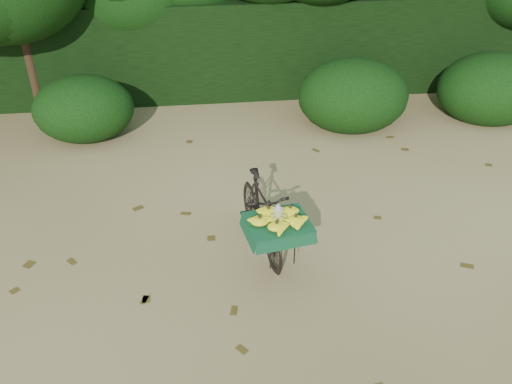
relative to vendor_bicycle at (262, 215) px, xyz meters
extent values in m
plane|color=tan|center=(0.50, -1.03, -0.47)|extent=(80.00, 80.00, 0.00)
imported|color=black|center=(0.00, 0.02, -0.01)|extent=(0.68, 1.58, 0.92)
cube|color=black|center=(0.10, -0.57, 0.28)|extent=(0.39, 0.45, 0.02)
cube|color=#134829|center=(0.10, -0.57, 0.30)|extent=(0.75, 0.66, 0.01)
ellipsoid|color=olive|center=(0.16, -0.56, 0.34)|extent=(0.09, 0.07, 0.10)
ellipsoid|color=olive|center=(0.11, -0.51, 0.34)|extent=(0.09, 0.07, 0.10)
ellipsoid|color=olive|center=(0.04, -0.54, 0.34)|extent=(0.09, 0.07, 0.10)
ellipsoid|color=olive|center=(0.05, -0.61, 0.34)|extent=(0.09, 0.07, 0.10)
ellipsoid|color=olive|center=(0.13, -0.62, 0.34)|extent=(0.09, 0.07, 0.10)
cylinder|color=#EAE5C6|center=(0.10, -0.56, 0.39)|extent=(0.11, 0.11, 0.14)
cube|color=black|center=(0.50, 5.27, 0.43)|extent=(26.00, 1.80, 1.80)
camera|label=1|loc=(-0.69, -5.14, 3.66)|focal=38.00mm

